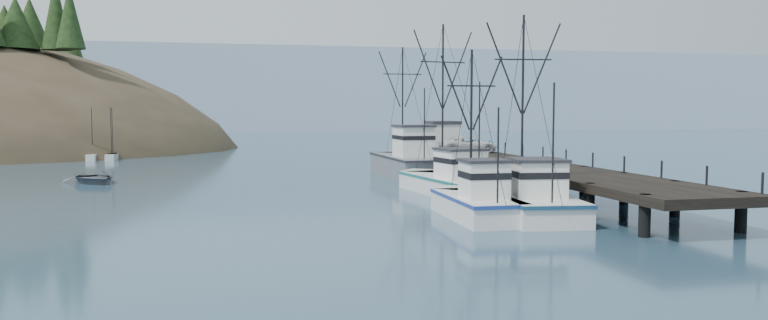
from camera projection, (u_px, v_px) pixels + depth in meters
ground at (386, 232)px, 33.16m from camera, size 400.00×400.00×0.00m
pier at (519, 166)px, 51.68m from camera, size 6.00×44.00×2.00m
distant_ridge at (290, 130)px, 200.75m from camera, size 360.00×40.00×26.00m
distant_ridge_far at (118, 130)px, 204.36m from camera, size 180.00×25.00×18.00m
moored_sailboats at (43, 156)px, 82.38m from camera, size 20.10×16.01×6.35m
trawler_near at (527, 201)px, 38.35m from camera, size 4.88×11.57×11.62m
trawler_mid at (476, 203)px, 37.46m from camera, size 3.30×9.36×9.57m
trawler_far at (449, 182)px, 48.44m from camera, size 5.40×12.30×12.36m
work_vessel at (407, 162)px, 61.43m from camera, size 4.63×14.02×11.95m
pier_shed at (443, 135)px, 68.99m from camera, size 3.00×3.20×2.80m
pickup_truck at (468, 145)px, 62.70m from camera, size 5.46×2.78×1.48m
motorboat at (94, 183)px, 55.47m from camera, size 6.03×6.75×1.15m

